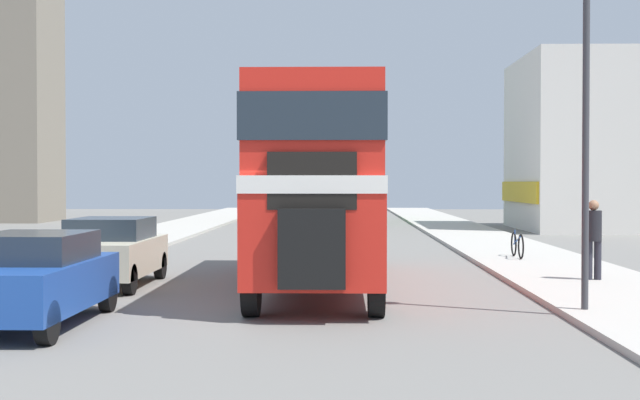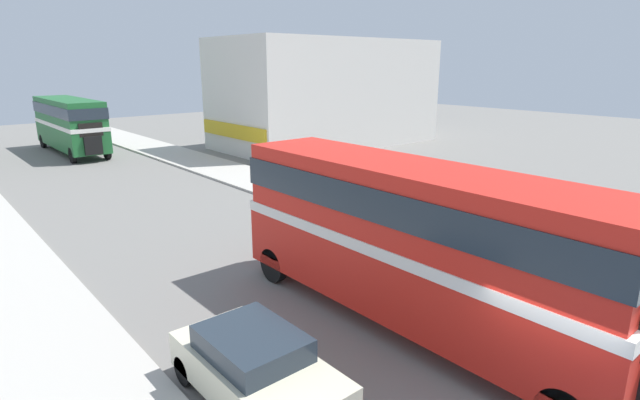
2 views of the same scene
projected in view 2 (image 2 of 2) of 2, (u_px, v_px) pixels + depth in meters
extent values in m
cube|color=red|center=(409.00, 277.00, 12.61)|extent=(2.43, 10.74, 1.62)
cube|color=white|center=(411.00, 242.00, 12.35)|extent=(2.45, 10.80, 0.29)
cube|color=red|center=(413.00, 202.00, 12.08)|extent=(2.38, 10.53, 1.77)
cube|color=#232D38|center=(413.00, 198.00, 12.05)|extent=(2.45, 10.63, 0.80)
cylinder|color=black|center=(613.00, 368.00, 10.17)|extent=(0.28, 1.07, 1.07)
cylinder|color=black|center=(274.00, 265.00, 15.38)|extent=(0.28, 1.07, 1.07)
cylinder|color=black|center=(326.00, 249.00, 16.72)|extent=(0.28, 1.07, 1.07)
cube|color=#1E602D|center=(72.00, 136.00, 37.04)|extent=(2.53, 10.10, 1.54)
cube|color=white|center=(70.00, 124.00, 36.80)|extent=(2.55, 10.15, 0.28)
cube|color=#1E602D|center=(68.00, 110.00, 36.54)|extent=(2.48, 9.90, 1.68)
cube|color=#232D38|center=(68.00, 109.00, 36.52)|extent=(2.55, 10.00, 0.76)
cube|color=black|center=(93.00, 146.00, 33.28)|extent=(1.14, 0.20, 1.23)
cube|color=black|center=(91.00, 130.00, 33.11)|extent=(1.52, 0.12, 0.89)
cylinder|color=black|center=(73.00, 155.00, 33.46)|extent=(0.28, 1.07, 1.07)
cylinder|color=black|center=(107.00, 152.00, 34.86)|extent=(0.28, 1.07, 1.07)
cylinder|color=black|center=(43.00, 141.00, 39.54)|extent=(0.28, 1.07, 1.07)
cylinder|color=black|center=(73.00, 138.00, 40.94)|extent=(0.28, 1.07, 1.07)
cube|color=beige|center=(257.00, 374.00, 9.76)|extent=(1.82, 3.99, 0.76)
cube|color=#232D38|center=(252.00, 343.00, 9.71)|extent=(1.60, 2.07, 0.47)
cylinder|color=black|center=(185.00, 370.00, 10.48)|extent=(0.20, 0.64, 0.64)
cylinder|color=black|center=(250.00, 343.00, 11.49)|extent=(0.20, 0.64, 0.64)
cylinder|color=#282833|center=(516.00, 247.00, 16.84)|extent=(0.16, 0.16, 0.87)
cylinder|color=#282833|center=(519.00, 245.00, 16.96)|extent=(0.16, 0.16, 0.87)
cylinder|color=black|center=(520.00, 224.00, 16.69)|extent=(0.36, 0.36, 0.69)
sphere|color=#9E7051|center=(521.00, 211.00, 16.57)|extent=(0.24, 0.24, 0.24)
torus|color=black|center=(388.00, 216.00, 20.49)|extent=(0.05, 0.71, 0.71)
torus|color=black|center=(370.00, 210.00, 21.26)|extent=(0.05, 0.71, 0.71)
cylinder|color=#234C93|center=(379.00, 210.00, 20.84)|extent=(0.04, 1.06, 0.34)
cylinder|color=#234C93|center=(373.00, 206.00, 21.10)|extent=(0.04, 0.04, 0.43)
cube|color=silver|center=(327.00, 93.00, 40.59)|extent=(17.76, 8.81, 8.34)
cube|color=gold|center=(233.00, 131.00, 35.63)|extent=(0.12, 8.37, 1.00)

